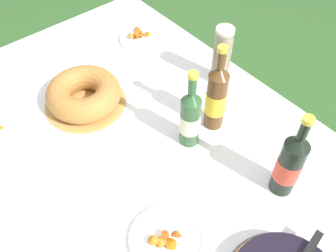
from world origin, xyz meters
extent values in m
plane|color=#335B28|center=(0.00, 0.00, 0.00)|extent=(16.00, 16.00, 0.00)
cube|color=brown|center=(0.00, 0.00, 0.76)|extent=(1.76, 1.15, 0.03)
cylinder|color=brown|center=(-0.82, 0.51, 0.37)|extent=(0.06, 0.06, 0.74)
cube|color=white|center=(0.00, 0.00, 0.78)|extent=(1.77, 1.16, 0.00)
cube|color=white|center=(0.00, 0.58, 0.72)|extent=(1.77, 0.00, 0.10)
cube|color=white|center=(-0.88, 0.00, 0.72)|extent=(0.00, 1.16, 0.10)
cube|color=black|center=(0.60, 0.12, 0.84)|extent=(0.04, 0.09, 0.01)
cylinder|color=tan|center=(-0.33, -0.05, 0.78)|extent=(0.32, 0.32, 0.01)
torus|color=#AD7033|center=(-0.33, -0.05, 0.83)|extent=(0.29, 0.29, 0.10)
cylinder|color=beige|center=(-0.09, 0.45, 0.83)|extent=(0.07, 0.07, 0.09)
cylinder|color=beige|center=(-0.09, 0.45, 0.84)|extent=(0.07, 0.07, 0.09)
cylinder|color=beige|center=(-0.09, 0.45, 0.85)|extent=(0.07, 0.07, 0.09)
cylinder|color=beige|center=(-0.09, 0.45, 0.87)|extent=(0.07, 0.07, 0.09)
cylinder|color=beige|center=(-0.09, 0.45, 0.88)|extent=(0.07, 0.07, 0.09)
cylinder|color=beige|center=(-0.09, 0.45, 0.89)|extent=(0.07, 0.07, 0.09)
cylinder|color=beige|center=(-0.09, 0.45, 0.90)|extent=(0.07, 0.07, 0.09)
cylinder|color=beige|center=(-0.09, 0.45, 0.92)|extent=(0.07, 0.07, 0.09)
cylinder|color=beige|center=(-0.09, 0.45, 0.93)|extent=(0.07, 0.07, 0.09)
cylinder|color=beige|center=(-0.09, 0.45, 0.94)|extent=(0.07, 0.07, 0.09)
cylinder|color=beige|center=(-0.09, 0.45, 0.96)|extent=(0.07, 0.07, 0.10)
cylinder|color=beige|center=(-0.09, 0.45, 0.97)|extent=(0.07, 0.07, 0.09)
cylinder|color=beige|center=(-0.09, 0.45, 0.98)|extent=(0.07, 0.07, 0.10)
torus|color=beige|center=(-0.09, 0.45, 1.03)|extent=(0.07, 0.07, 0.01)
cylinder|color=#2D562D|center=(0.07, 0.14, 0.88)|extent=(0.07, 0.07, 0.20)
cylinder|color=beige|center=(0.07, 0.14, 0.88)|extent=(0.07, 0.07, 0.08)
cone|color=#2D562D|center=(0.07, 0.14, 1.00)|extent=(0.07, 0.07, 0.04)
cylinder|color=#2D562D|center=(0.07, 0.14, 1.05)|extent=(0.03, 0.03, 0.06)
cylinder|color=gold|center=(0.07, 0.14, 1.09)|extent=(0.03, 0.03, 0.02)
cylinder|color=brown|center=(0.07, 0.26, 0.90)|extent=(0.07, 0.07, 0.24)
cylinder|color=yellow|center=(0.07, 0.26, 0.89)|extent=(0.07, 0.07, 0.09)
cone|color=brown|center=(0.07, 0.26, 1.03)|extent=(0.07, 0.07, 0.04)
cylinder|color=brown|center=(0.07, 0.26, 1.08)|extent=(0.03, 0.03, 0.06)
cylinder|color=gold|center=(0.07, 0.26, 1.12)|extent=(0.03, 0.03, 0.02)
cylinder|color=black|center=(0.41, 0.24, 0.89)|extent=(0.08, 0.08, 0.22)
cylinder|color=#E54C38|center=(0.41, 0.24, 0.88)|extent=(0.08, 0.08, 0.08)
cone|color=black|center=(0.41, 0.24, 1.01)|extent=(0.08, 0.08, 0.04)
cylinder|color=black|center=(0.41, 0.24, 1.07)|extent=(0.03, 0.03, 0.06)
cylinder|color=gold|center=(0.41, 0.24, 1.11)|extent=(0.03, 0.03, 0.02)
cylinder|color=white|center=(0.31, -0.16, 0.78)|extent=(0.23, 0.23, 0.01)
torus|color=white|center=(0.31, -0.16, 0.79)|extent=(0.22, 0.22, 0.01)
cone|color=#A84511|center=(0.32, -0.13, 0.80)|extent=(0.04, 0.04, 0.04)
cone|color=#CC570D|center=(0.30, -0.18, 0.80)|extent=(0.04, 0.04, 0.03)
cone|color=#C4640E|center=(0.33, -0.16, 0.80)|extent=(0.06, 0.06, 0.04)
cone|color=#CA6F1D|center=(0.31, -0.19, 0.80)|extent=(0.05, 0.05, 0.04)
cone|color=#BA5016|center=(0.31, -0.16, 0.81)|extent=(0.04, 0.04, 0.03)
cone|color=#C3761C|center=(0.30, -0.20, 0.81)|extent=(0.03, 0.04, 0.03)
cylinder|color=white|center=(-0.52, 0.37, 0.78)|extent=(0.20, 0.20, 0.01)
torus|color=white|center=(-0.52, 0.37, 0.79)|extent=(0.19, 0.19, 0.01)
cone|color=#D05916|center=(-0.52, 0.36, 0.81)|extent=(0.04, 0.04, 0.04)
cone|color=#AF5C17|center=(-0.53, 0.36, 0.81)|extent=(0.04, 0.04, 0.04)
cone|color=#C65B16|center=(-0.55, 0.39, 0.81)|extent=(0.04, 0.04, 0.03)
cone|color=#CA600B|center=(-0.51, 0.41, 0.81)|extent=(0.04, 0.04, 0.02)
cone|color=#A85617|center=(-0.54, 0.37, 0.81)|extent=(0.05, 0.05, 0.03)
cone|color=orange|center=(-0.55, 0.34, 0.81)|extent=(0.05, 0.05, 0.02)
cone|color=#B5661C|center=(-0.56, 0.39, 0.81)|extent=(0.05, 0.04, 0.03)
cone|color=#AE430A|center=(-0.52, 0.38, 0.81)|extent=(0.05, 0.05, 0.03)
cone|color=#C05419|center=(-0.53, 0.36, 0.81)|extent=(0.04, 0.04, 0.03)
camera|label=1|loc=(0.67, -0.46, 1.83)|focal=40.00mm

